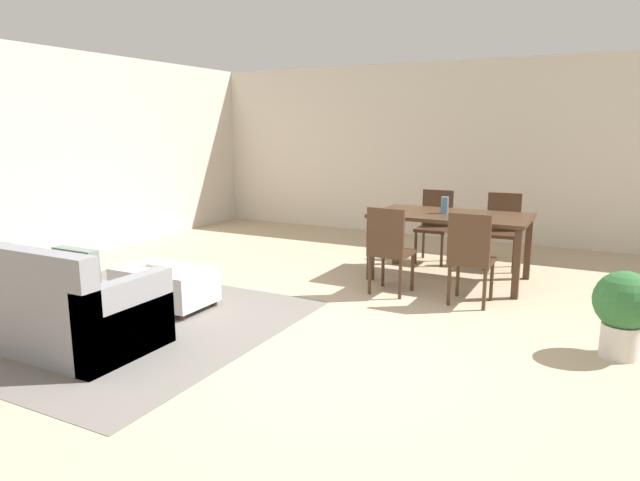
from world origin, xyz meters
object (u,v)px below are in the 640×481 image
Objects in this scene: potted_plant at (623,308)px; dining_chair_far_left at (435,222)px; ottoman_table at (165,284)px; dining_chair_near_right at (470,254)px; book_on_ottoman at (163,264)px; dining_chair_far_right at (503,226)px; couch at (40,306)px; dining_table at (451,221)px; vase_centerpiece at (445,205)px; dining_chair_near_left at (389,246)px.

dining_chair_far_left is at bearing 131.44° from potted_plant.
ottoman_table is 2.97m from dining_chair_near_right.
book_on_ottoman is (-1.83, -3.03, -0.11)m from dining_chair_far_left.
dining_chair_near_right is at bearing 150.51° from potted_plant.
book_on_ottoman is (-2.66, -3.08, -0.11)m from dining_chair_far_right.
couch reaches higher than dining_table.
dining_chair_far_right is 4.86× the size of vase_centerpiece.
couch is 1.21m from book_on_ottoman.
vase_centerpiece is at bearing 69.32° from dining_chair_near_left.
dining_chair_far_left is 0.95m from vase_centerpiece.
ottoman_table is at bearing 75.55° from couch.
dining_table is 0.92m from dining_chair_far_left.
ottoman_table is 3.97m from potted_plant.
couch is at bearing -126.04° from dining_table.
dining_chair_far_left and dining_chair_far_right have the same top height.
couch is at bearing -124.19° from dining_chair_far_right.
dining_chair_far_right is (0.83, 0.05, 0.00)m from dining_chair_far_left.
couch is 4.70m from dining_chair_far_left.
dining_chair_near_left is (-0.41, -0.89, -0.15)m from dining_table.
vase_centerpiece reaches higher than dining_table.
dining_table is 6.56× the size of book_on_ottoman.
dining_chair_far_left is (0.00, 1.70, 0.00)m from dining_chair_near_left.
dining_chair_near_left is at bearing -115.44° from dining_chair_far_right.
ottoman_table is at bearing -170.39° from potted_plant.
book_on_ottoman is (-2.66, -1.35, -0.11)m from dining_chair_near_right.
vase_centerpiece is (2.10, 2.26, 0.63)m from ottoman_table.
vase_centerpiece is at bearing 138.45° from potted_plant.
dining_chair_far_right is at bearing 49.16° from book_on_ottoman.
couch is at bearing -101.19° from book_on_ottoman.
dining_table is 1.85× the size of dining_chair_near_right.
dining_chair_far_left is at bearing 116.22° from dining_chair_near_right.
dining_chair_near_right is 1.05m from vase_centerpiece.
couch is 3.85m from dining_chair_near_right.
dining_chair_far_left is 3.54m from book_on_ottoman.
book_on_ottoman is 4.01m from potted_plant.
couch reaches higher than ottoman_table.
dining_table reaches higher than potted_plant.
ottoman_table is 0.20m from book_on_ottoman.
dining_table reaches higher than ottoman_table.
book_on_ottoman is at bearing -121.14° from dining_chair_far_left.
dining_chair_near_right is 1.00× the size of dining_chair_far_right.
vase_centerpiece is (0.33, 0.88, 0.33)m from dining_chair_near_left.
dining_table is at bearing 115.84° from dining_chair_near_right.
dining_chair_far_right is at bearing 3.65° from dining_chair_far_left.
couch is 2.15× the size of dining_chair_near_right.
couch is 2.95× the size of potted_plant.
dining_table is at bearing 137.10° from potted_plant.
dining_chair_near_left reaches higher than couch.
dining_chair_near_right reaches higher than ottoman_table.
dining_chair_near_left is 3.54× the size of book_on_ottoman.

